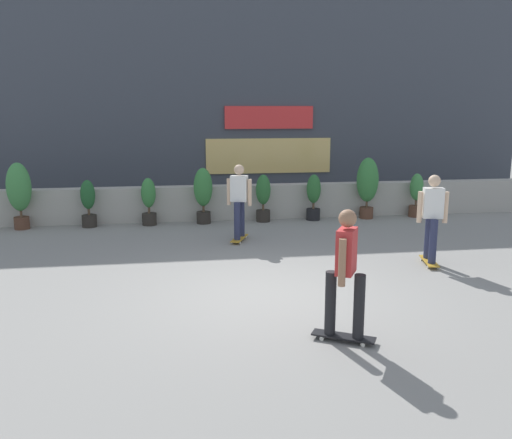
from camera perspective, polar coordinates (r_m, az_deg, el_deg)
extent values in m
plane|color=gray|center=(8.69, 1.50, -7.80)|extent=(48.00, 48.00, 0.00)
cube|color=#B2ADA3|center=(14.35, -2.70, 1.82)|extent=(18.00, 0.40, 0.90)
cube|color=#424751|center=(18.13, -4.15, 12.73)|extent=(20.00, 2.00, 6.50)
cube|color=#F23333|center=(17.29, 1.39, 10.66)|extent=(2.80, 0.08, 0.70)
cube|color=#F2CC72|center=(17.37, 1.36, 6.70)|extent=(4.00, 0.06, 1.10)
cylinder|color=brown|center=(14.37, -23.36, -0.33)|extent=(0.36, 0.36, 0.30)
cylinder|color=brown|center=(14.33, -23.43, 0.55)|extent=(0.06, 0.06, 0.15)
ellipsoid|color=#428C47|center=(14.23, -23.64, 3.15)|extent=(0.57, 0.57, 1.17)
cylinder|color=#2D2823|center=(14.05, -17.08, -0.14)|extent=(0.36, 0.36, 0.30)
cylinder|color=brown|center=(14.01, -17.14, 0.76)|extent=(0.06, 0.06, 0.15)
ellipsoid|color=#235B2D|center=(13.94, -17.24, 2.52)|extent=(0.35, 0.35, 0.72)
cylinder|color=#2D2823|center=(13.91, -11.12, 0.04)|extent=(0.36, 0.36, 0.30)
cylinder|color=brown|center=(13.86, -11.16, 0.95)|extent=(0.06, 0.06, 0.15)
ellipsoid|color=#387F3D|center=(13.79, -11.23, 2.76)|extent=(0.36, 0.36, 0.74)
cylinder|color=#2D2823|center=(13.91, -5.52, 0.21)|extent=(0.36, 0.36, 0.30)
cylinder|color=brown|center=(13.87, -5.53, 1.12)|extent=(0.06, 0.06, 0.15)
ellipsoid|color=#387F3D|center=(13.78, -5.58, 3.41)|extent=(0.47, 0.47, 0.97)
cylinder|color=#2D2823|center=(14.07, 0.76, 0.40)|extent=(0.36, 0.36, 0.30)
cylinder|color=brown|center=(14.03, 0.76, 1.30)|extent=(0.06, 0.06, 0.15)
ellipsoid|color=#2D6B33|center=(13.96, 0.76, 3.16)|extent=(0.38, 0.38, 0.77)
cylinder|color=black|center=(14.35, 6.02, 0.55)|extent=(0.36, 0.36, 0.30)
cylinder|color=brown|center=(14.31, 6.04, 1.43)|extent=(0.06, 0.06, 0.15)
ellipsoid|color=#2D6B33|center=(14.24, 6.08, 3.22)|extent=(0.37, 0.37, 0.75)
cylinder|color=brown|center=(14.78, 11.49, 0.71)|extent=(0.36, 0.36, 0.30)
cylinder|color=brown|center=(14.74, 11.53, 1.56)|extent=(0.06, 0.06, 0.15)
ellipsoid|color=#387F3D|center=(14.64, 11.63, 4.10)|extent=(0.57, 0.57, 1.17)
cylinder|color=brown|center=(15.31, 16.37, 0.84)|extent=(0.36, 0.36, 0.30)
cylinder|color=brown|center=(15.27, 16.42, 1.67)|extent=(0.06, 0.06, 0.15)
ellipsoid|color=#428C47|center=(15.21, 16.52, 3.29)|extent=(0.35, 0.35, 0.73)
cube|color=#BF8C26|center=(12.03, -1.75, -1.97)|extent=(0.49, 0.82, 0.02)
cylinder|color=silver|center=(11.77, -1.70, -2.46)|extent=(0.05, 0.06, 0.06)
cylinder|color=silver|center=(11.81, -2.45, -2.41)|extent=(0.05, 0.06, 0.06)
cylinder|color=silver|center=(12.26, -1.06, -1.88)|extent=(0.05, 0.06, 0.06)
cylinder|color=silver|center=(12.30, -1.78, -1.84)|extent=(0.05, 0.06, 0.06)
cylinder|color=#282D4C|center=(11.76, -1.99, -0.18)|extent=(0.14, 0.14, 0.82)
cylinder|color=#282D4C|center=(12.10, -1.53, 0.16)|extent=(0.14, 0.14, 0.82)
cube|color=white|center=(11.81, -1.78, 3.27)|extent=(0.41, 0.32, 0.56)
sphere|color=beige|center=(11.76, -1.79, 5.25)|extent=(0.22, 0.22, 0.22)
cylinder|color=beige|center=(11.77, -0.67, 2.85)|extent=(0.09, 0.09, 0.58)
cylinder|color=beige|center=(11.89, -2.87, 2.93)|extent=(0.09, 0.09, 0.58)
cube|color=#BF8C26|center=(10.76, 17.71, -4.17)|extent=(0.37, 0.82, 0.02)
cylinder|color=silver|center=(10.54, 18.45, -4.75)|extent=(0.04, 0.06, 0.06)
cylinder|color=silver|center=(10.50, 17.61, -4.75)|extent=(0.04, 0.06, 0.06)
cylinder|color=silver|center=(11.03, 17.79, -3.99)|extent=(0.04, 0.06, 0.06)
cylinder|color=silver|center=(10.99, 16.98, -4.00)|extent=(0.04, 0.06, 0.06)
cylinder|color=#282D4C|center=(10.48, 18.08, -2.22)|extent=(0.14, 0.14, 0.82)
cylinder|color=#282D4C|center=(10.82, 17.63, -1.77)|extent=(0.14, 0.14, 0.82)
cube|color=white|center=(10.52, 18.09, 1.66)|extent=(0.39, 0.27, 0.56)
sphere|color=beige|center=(10.46, 18.23, 3.87)|extent=(0.22, 0.22, 0.22)
cylinder|color=beige|center=(10.59, 19.29, 1.21)|extent=(0.09, 0.09, 0.58)
cylinder|color=beige|center=(10.48, 16.81, 1.26)|extent=(0.09, 0.09, 0.58)
cube|color=black|center=(7.10, 9.17, -12.00)|extent=(0.79, 0.57, 0.02)
cylinder|color=silver|center=(7.14, 11.38, -12.26)|extent=(0.06, 0.05, 0.06)
cylinder|color=silver|center=(7.00, 11.15, -12.77)|extent=(0.06, 0.05, 0.06)
cylinder|color=silver|center=(7.23, 7.23, -11.80)|extent=(0.06, 0.05, 0.06)
cylinder|color=silver|center=(7.09, 6.92, -12.29)|extent=(0.06, 0.05, 0.06)
cylinder|color=black|center=(6.91, 10.76, -8.97)|extent=(0.14, 0.14, 0.82)
cylinder|color=black|center=(6.97, 7.82, -8.67)|extent=(0.14, 0.14, 0.82)
cube|color=red|center=(6.73, 9.47, -3.31)|extent=(0.35, 0.41, 0.56)
sphere|color=#9E7051|center=(6.64, 9.59, 0.12)|extent=(0.22, 0.22, 0.22)
cylinder|color=#9E7051|center=(6.97, 9.84, -3.47)|extent=(0.09, 0.09, 0.58)
cylinder|color=#9E7051|center=(6.53, 9.03, -4.49)|extent=(0.09, 0.09, 0.58)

